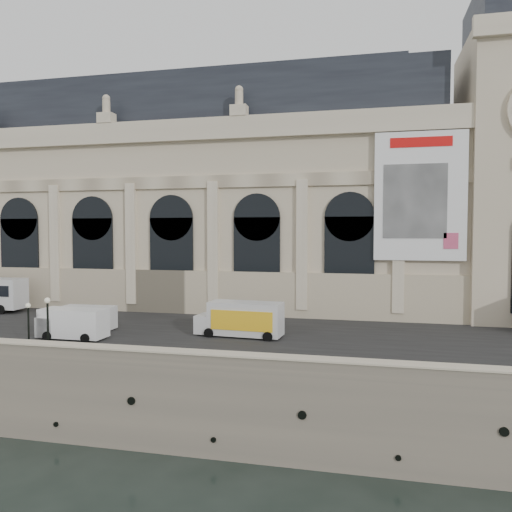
{
  "coord_description": "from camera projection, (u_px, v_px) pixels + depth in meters",
  "views": [
    {
      "loc": [
        18.18,
        -31.48,
        15.42
      ],
      "look_at": [
        5.87,
        22.0,
        12.73
      ],
      "focal_mm": 35.0,
      "sensor_mm": 36.0,
      "label": 1
    }
  ],
  "objects": [
    {
      "name": "lamp_left",
      "position": [
        29.0,
        327.0,
        39.2
      ],
      "size": [
        0.39,
        0.39,
        3.82
      ],
      "color": "black",
      "rests_on": "quay"
    },
    {
      "name": "van_b",
      "position": [
        70.0,
        324.0,
        43.68
      ],
      "size": [
        6.05,
        2.6,
        2.68
      ],
      "color": "white",
      "rests_on": "quay"
    },
    {
      "name": "quay",
      "position": [
        236.0,
        321.0,
        69.39
      ],
      "size": [
        160.0,
        70.0,
        6.0
      ],
      "primitive_type": "cube",
      "color": "gray",
      "rests_on": "ground"
    },
    {
      "name": "parapet",
      "position": [
        109.0,
        354.0,
        35.73
      ],
      "size": [
        160.0,
        1.4,
        1.21
      ],
      "color": "gray",
      "rests_on": "quay"
    },
    {
      "name": "street",
      "position": [
        179.0,
        328.0,
        48.8
      ],
      "size": [
        160.0,
        24.0,
        0.06
      ],
      "primitive_type": "cube",
      "color": "#2D2D2D",
      "rests_on": "quay"
    },
    {
      "name": "van_c",
      "position": [
        85.0,
        318.0,
        47.58
      ],
      "size": [
        5.29,
        2.32,
        2.33
      ],
      "color": "silver",
      "rests_on": "quay"
    },
    {
      "name": "ground",
      "position": [
        106.0,
        448.0,
        35.47
      ],
      "size": [
        260.0,
        260.0,
        0.0
      ],
      "primitive_type": "plane",
      "color": "black",
      "rests_on": "ground"
    },
    {
      "name": "museum",
      "position": [
        184.0,
        199.0,
        65.88
      ],
      "size": [
        69.0,
        18.7,
        29.1
      ],
      "color": "beige",
      "rests_on": "quay"
    },
    {
      "name": "lamp_right",
      "position": [
        48.0,
        326.0,
        38.44
      ],
      "size": [
        0.44,
        0.44,
        4.35
      ],
      "color": "black",
      "rests_on": "quay"
    },
    {
      "name": "box_truck",
      "position": [
        241.0,
        319.0,
        44.56
      ],
      "size": [
        7.97,
        3.25,
        3.15
      ],
      "color": "silver",
      "rests_on": "quay"
    }
  ]
}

